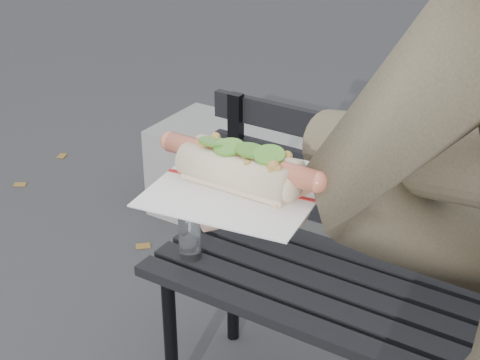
% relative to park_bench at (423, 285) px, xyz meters
% --- Properties ---
extents(park_bench, '(1.50, 0.44, 0.88)m').
position_rel_park_bench_xyz_m(park_bench, '(0.00, 0.00, 0.00)').
color(park_bench, black).
rests_on(park_bench, ground).
extents(concrete_block, '(1.20, 0.40, 0.40)m').
position_rel_park_bench_xyz_m(concrete_block, '(-0.84, 0.80, -0.32)').
color(concrete_block, slate).
rests_on(concrete_block, ground).
extents(held_hotdog, '(0.64, 0.31, 0.20)m').
position_rel_park_bench_xyz_m(held_hotdog, '(0.23, -0.86, 0.75)').
color(held_hotdog, '#47422F').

